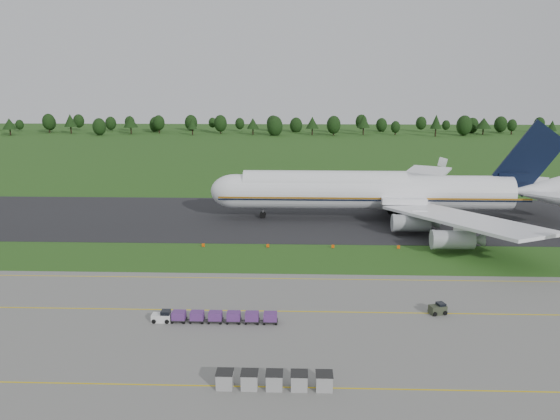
{
  "coord_description": "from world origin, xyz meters",
  "views": [
    {
      "loc": [
        3.14,
        -87.55,
        28.94
      ],
      "look_at": [
        0.14,
        2.0,
        7.86
      ],
      "focal_mm": 35.0,
      "sensor_mm": 36.0,
      "label": 1
    }
  ],
  "objects_px": {
    "aircraft": "(378,191)",
    "uld_row": "(274,380)",
    "baggage_train": "(213,317)",
    "edge_markers": "(300,246)",
    "utility_cart": "(438,310)"
  },
  "relations": [
    {
      "from": "baggage_train",
      "to": "aircraft",
      "type": "bearing_deg",
      "value": 62.66
    },
    {
      "from": "aircraft",
      "to": "edge_markers",
      "type": "distance_m",
      "value": 27.97
    },
    {
      "from": "utility_cart",
      "to": "uld_row",
      "type": "relative_size",
      "value": 0.21
    },
    {
      "from": "aircraft",
      "to": "baggage_train",
      "type": "xyz_separation_m",
      "value": [
        -27.54,
        -53.26,
        -5.33
      ]
    },
    {
      "from": "aircraft",
      "to": "uld_row",
      "type": "relative_size",
      "value": 6.72
    },
    {
      "from": "baggage_train",
      "to": "edge_markers",
      "type": "distance_m",
      "value": 33.41
    },
    {
      "from": "edge_markers",
      "to": "baggage_train",
      "type": "bearing_deg",
      "value": -108.93
    },
    {
      "from": "aircraft",
      "to": "utility_cart",
      "type": "relative_size",
      "value": 32.45
    },
    {
      "from": "utility_cart",
      "to": "baggage_train",
      "type": "bearing_deg",
      "value": -173.03
    },
    {
      "from": "aircraft",
      "to": "baggage_train",
      "type": "height_order",
      "value": "aircraft"
    },
    {
      "from": "uld_row",
      "to": "aircraft",
      "type": "bearing_deg",
      "value": 74.09
    },
    {
      "from": "uld_row",
      "to": "edge_markers",
      "type": "height_order",
      "value": "uld_row"
    },
    {
      "from": "aircraft",
      "to": "edge_markers",
      "type": "xyz_separation_m",
      "value": [
        -16.7,
        -21.66,
        -5.85
      ]
    },
    {
      "from": "utility_cart",
      "to": "aircraft",
      "type": "bearing_deg",
      "value": 90.86
    },
    {
      "from": "aircraft",
      "to": "baggage_train",
      "type": "relative_size",
      "value": 4.87
    }
  ]
}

